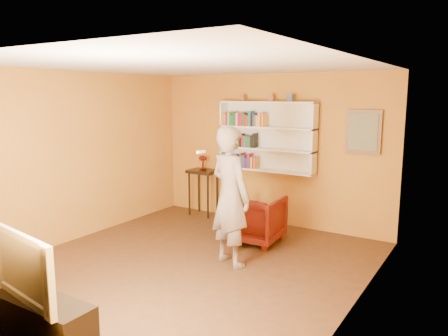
{
  "coord_description": "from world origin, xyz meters",
  "views": [
    {
      "loc": [
        3.45,
        -4.56,
        2.34
      ],
      "look_at": [
        0.11,
        0.75,
        1.28
      ],
      "focal_mm": 35.0,
      "sensor_mm": 36.0,
      "label": 1
    }
  ],
  "objects": [
    {
      "name": "ornament_right",
      "position": [
        0.44,
        2.35,
        2.28
      ],
      "size": [
        0.09,
        0.09,
        0.12
      ],
      "primitive_type": "cube",
      "color": "#455373",
      "rests_on": "bookshelf"
    },
    {
      "name": "bookshelf",
      "position": [
        0.0,
        2.41,
        1.59
      ],
      "size": [
        1.8,
        0.29,
        1.23
      ],
      "color": "white",
      "rests_on": "room_shell"
    },
    {
      "name": "television",
      "position": [
        -0.09,
        -2.25,
        0.78
      ],
      "size": [
        1.16,
        0.33,
        0.66
      ],
      "primitive_type": "imported",
      "rotation": [
        0.0,
        0.0,
        -0.16
      ],
      "color": "black",
      "rests_on": "tv_cabinet"
    },
    {
      "name": "ornament_left",
      "position": [
        -0.49,
        2.35,
        2.27
      ],
      "size": [
        0.08,
        0.08,
        0.1
      ],
      "primitive_type": "cube",
      "color": "#9A4E2C",
      "rests_on": "bookshelf"
    },
    {
      "name": "game_remote",
      "position": [
        0.16,
        0.1,
        1.59
      ],
      "size": [
        0.04,
        0.15,
        0.04
      ],
      "primitive_type": "cube",
      "color": "white",
      "rests_on": "person"
    },
    {
      "name": "person",
      "position": [
        0.44,
        0.39,
        0.96
      ],
      "size": [
        0.82,
        0.68,
        1.92
      ],
      "primitive_type": "imported",
      "rotation": [
        0.0,
        0.0,
        2.79
      ],
      "color": "#6D5C50",
      "rests_on": "ground"
    },
    {
      "name": "console_table",
      "position": [
        -1.31,
        2.25,
        0.74
      ],
      "size": [
        0.55,
        0.42,
        0.9
      ],
      "color": "black",
      "rests_on": "ground"
    },
    {
      "name": "books_row_lower",
      "position": [
        -0.52,
        2.3,
        1.13
      ],
      "size": [
        0.69,
        0.19,
        0.27
      ],
      "color": "#207773",
      "rests_on": "bookshelf"
    },
    {
      "name": "armchair",
      "position": [
        0.3,
        1.4,
        0.37
      ],
      "size": [
        0.84,
        0.87,
        0.75
      ],
      "primitive_type": "imported",
      "rotation": [
        0.0,
        0.0,
        3.2
      ],
      "color": "#480805",
      "rests_on": "ground"
    },
    {
      "name": "books_row_middle",
      "position": [
        -0.53,
        2.3,
        1.51
      ],
      "size": [
        0.67,
        0.19,
        0.26
      ],
      "color": "#212B9A",
      "rests_on": "bookshelf"
    },
    {
      "name": "books_row_upper",
      "position": [
        -0.43,
        2.3,
        1.89
      ],
      "size": [
        0.84,
        0.19,
        0.27
      ],
      "color": "orange",
      "rests_on": "bookshelf"
    },
    {
      "name": "framed_painting",
      "position": [
        1.65,
        2.46,
        1.75
      ],
      "size": [
        0.55,
        0.05,
        0.7
      ],
      "color": "#583719",
      "rests_on": "room_shell"
    },
    {
      "name": "ornament_centre",
      "position": [
        0.08,
        2.35,
        2.27
      ],
      "size": [
        0.09,
        0.09,
        0.12
      ],
      "primitive_type": "cube",
      "color": "#A15335",
      "rests_on": "bookshelf"
    },
    {
      "name": "tv_cabinet",
      "position": [
        -0.09,
        -2.25,
        0.23
      ],
      "size": [
        1.27,
        0.38,
        0.45
      ],
      "primitive_type": "cube",
      "color": "black",
      "rests_on": "ground"
    },
    {
      "name": "room_shell",
      "position": [
        0.0,
        0.0,
        1.02
      ],
      "size": [
        5.3,
        5.8,
        2.88
      ],
      "color": "#3F2614",
      "rests_on": "ground"
    },
    {
      "name": "ruby_lustre",
      "position": [
        -1.31,
        2.25,
        1.09
      ],
      "size": [
        0.17,
        0.17,
        0.28
      ],
      "color": "maroon",
      "rests_on": "console_table"
    }
  ]
}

